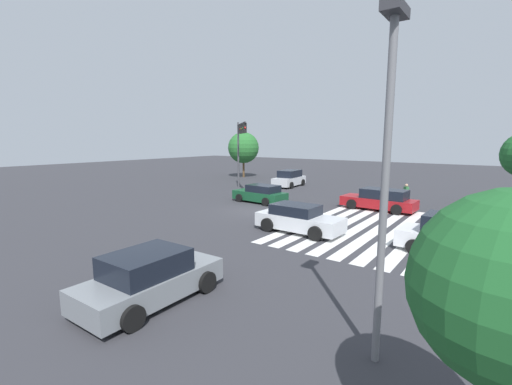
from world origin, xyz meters
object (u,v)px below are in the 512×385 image
at_px(traffic_signal_mast, 241,138).
at_px(car_0, 453,237).
at_px(car_1, 261,194).
at_px(tree_corner_c, 243,148).
at_px(car_3, 150,278).
at_px(car_4, 289,179).
at_px(car_5, 380,200).
at_px(street_light_pole_a, 387,158).
at_px(car_2, 299,219).
at_px(pedestrian, 406,194).

relative_size(traffic_signal_mast, car_0, 1.45).
bearing_deg(car_1, tree_corner_c, -43.35).
bearing_deg(car_0, tree_corner_c, 147.35).
height_order(car_0, car_3, car_0).
xyz_separation_m(car_0, car_4, (14.07, 16.33, 0.07)).
relative_size(car_5, street_light_pole_a, 0.68).
bearing_deg(car_2, tree_corner_c, 135.49).
bearing_deg(traffic_signal_mast, pedestrian, 49.02).
xyz_separation_m(traffic_signal_mast, tree_corner_c, (9.09, 6.87, -1.14)).
relative_size(traffic_signal_mast, car_3, 1.47).
distance_m(car_0, tree_corner_c, 31.38).
relative_size(traffic_signal_mast, car_2, 1.43).
xyz_separation_m(traffic_signal_mast, car_5, (-1.56, -13.39, -4.17)).
relative_size(traffic_signal_mast, car_1, 1.49).
xyz_separation_m(car_3, car_4, (24.23, 9.67, 0.08)).
distance_m(pedestrian, tree_corner_c, 22.98).
relative_size(car_5, pedestrian, 3.05).
height_order(car_3, car_5, car_3).
relative_size(car_2, car_5, 0.91).
distance_m(car_3, pedestrian, 20.31).
bearing_deg(car_1, car_2, 142.83).
distance_m(car_5, pedestrian, 2.79).
bearing_deg(car_4, car_0, 44.95).
relative_size(car_0, car_3, 1.02).
distance_m(car_2, street_light_pole_a, 11.10).
xyz_separation_m(car_4, street_light_pole_a, (-23.07, -15.92, 3.60)).
distance_m(car_1, car_2, 8.66).
height_order(car_1, car_4, car_4).
height_order(car_1, tree_corner_c, tree_corner_c).
bearing_deg(car_2, pedestrian, 76.58).
bearing_deg(pedestrian, car_5, 22.83).
bearing_deg(tree_corner_c, car_1, -137.49).
relative_size(car_3, car_4, 0.97).
height_order(car_1, car_5, car_5).
bearing_deg(car_3, car_1, 22.94).
height_order(car_4, pedestrian, car_4).
xyz_separation_m(traffic_signal_mast, car_2, (-9.77, -11.69, -4.18)).
relative_size(car_4, tree_corner_c, 0.79).
bearing_deg(car_3, pedestrian, -8.30).
bearing_deg(tree_corner_c, car_4, -113.64).
height_order(car_3, street_light_pole_a, street_light_pole_a).
height_order(car_0, car_5, car_0).
relative_size(car_0, street_light_pole_a, 0.61).
distance_m(car_5, street_light_pole_a, 17.50).
height_order(car_0, car_1, car_0).
bearing_deg(car_2, car_0, 7.49).
height_order(car_4, car_5, car_4).
relative_size(car_1, car_5, 0.88).
bearing_deg(pedestrian, car_3, 38.14).
bearing_deg(pedestrian, tree_corner_c, -65.50).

